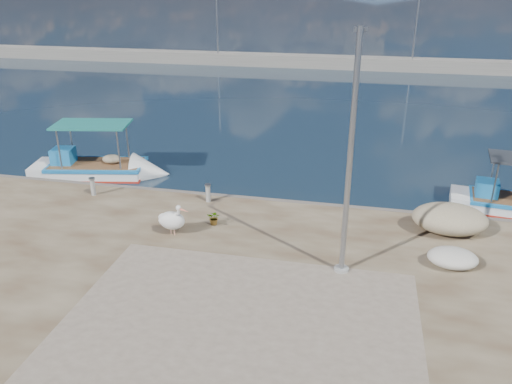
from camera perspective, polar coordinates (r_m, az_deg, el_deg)
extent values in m
plane|color=#162635|center=(15.75, -2.97, -9.74)|extent=(1400.00, 1400.00, 0.00)
cube|color=gray|center=(12.89, -2.14, -15.50)|extent=(9.00, 7.00, 0.01)
cube|color=gray|center=(53.43, 8.53, 14.48)|extent=(120.00, 2.20, 1.20)
cylinder|color=gray|center=(55.15, -4.45, 18.49)|extent=(0.16, 0.16, 7.00)
cylinder|color=gray|center=(53.09, 17.79, 17.33)|extent=(0.16, 0.16, 7.00)
cube|color=white|center=(24.67, -17.60, 2.02)|extent=(6.35, 3.11, 1.00)
cube|color=#1B70B1|center=(24.52, -17.73, 2.99)|extent=(4.69, 2.85, 0.15)
cube|color=#A32214|center=(24.69, -17.59, 1.90)|extent=(4.68, 2.83, 0.13)
cube|color=#1B70B1|center=(24.92, -21.16, 3.86)|extent=(1.11, 1.11, 0.73)
cube|color=#18635F|center=(23.95, -18.29, 7.34)|extent=(3.64, 2.49, 0.08)
cube|color=#1B70B1|center=(21.96, 24.89, 0.40)|extent=(0.94, 0.94, 0.65)
cylinder|color=tan|center=(17.32, -9.70, -4.31)|extent=(0.04, 0.04, 0.30)
cylinder|color=tan|center=(17.23, -9.31, -4.42)|extent=(0.04, 0.04, 0.30)
ellipsoid|color=silver|center=(17.10, -9.59, -3.23)|extent=(1.02, 0.79, 0.64)
cylinder|color=silver|center=(16.81, -8.93, -2.48)|extent=(0.23, 0.17, 0.54)
sphere|color=silver|center=(16.68, -8.86, -1.79)|extent=(0.18, 0.18, 0.18)
cone|color=#D06750|center=(16.58, -8.27, -2.08)|extent=(0.44, 0.22, 0.13)
cylinder|color=gray|center=(13.82, 10.67, 3.55)|extent=(0.16, 0.16, 7.00)
cylinder|color=gray|center=(15.32, 9.72, -8.68)|extent=(0.44, 0.44, 0.10)
cube|color=gray|center=(13.75, 11.87, 17.72)|extent=(0.35, 0.18, 0.12)
cylinder|color=gray|center=(19.51, -5.50, -0.14)|extent=(0.18, 0.18, 0.70)
cylinder|color=gray|center=(19.37, -5.54, 0.81)|extent=(0.24, 0.24, 0.06)
cylinder|color=gray|center=(21.06, -18.15, 0.57)|extent=(0.18, 0.18, 0.71)
cylinder|color=gray|center=(20.93, -18.27, 1.46)|extent=(0.24, 0.24, 0.06)
imported|color=#33722D|center=(17.72, -4.79, -2.96)|extent=(0.52, 0.47, 0.52)
ellipsoid|color=#BFB08E|center=(18.31, 21.26, -2.87)|extent=(2.51, 1.79, 0.99)
ellipsoid|color=silver|center=(16.34, 21.55, -7.02)|extent=(1.49, 1.12, 0.56)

